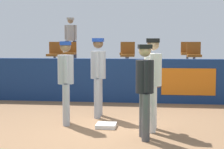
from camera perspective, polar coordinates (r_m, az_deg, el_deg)
name	(u,v)px	position (r m, az deg, el deg)	size (l,w,h in m)	color
ground_plane	(103,130)	(7.33, -1.40, -8.65)	(60.00, 60.00, 0.00)	#846042
first_base	(106,126)	(7.51, -0.93, -8.00)	(0.40, 0.40, 0.08)	white
player_fielder_home	(153,78)	(7.15, 6.45, -0.51)	(0.37, 0.56, 1.81)	white
player_runner_visitor	(98,72)	(8.41, -2.18, 0.46)	(0.35, 0.51, 1.83)	#9EA3AD
player_coach_visitor	(66,77)	(7.72, -7.26, -0.31)	(0.41, 0.48, 1.76)	#9EA3AD
player_umpire	(145,85)	(6.51, 5.13, -1.59)	(0.38, 0.47, 1.70)	#4C4C51
field_wall	(120,80)	(10.55, 1.31, -0.94)	(18.00, 0.26, 1.26)	navy
bleacher_platform	(127,78)	(13.11, 2.36, -0.52)	(18.00, 4.80, 0.91)	#59595E
seat_back_left	(70,51)	(14.07, -6.61, 3.61)	(0.46, 0.44, 0.84)	#4C4C51
seat_front_left	(55,53)	(12.35, -8.90, 3.38)	(0.47, 0.44, 0.84)	#4C4C51
seat_front_center	(128,53)	(11.92, 2.50, 3.37)	(0.44, 0.44, 0.84)	#4C4C51
seat_back_center	(126,52)	(13.73, 2.28, 3.60)	(0.47, 0.44, 0.84)	#4C4C51
seat_front_right	(194,53)	(11.95, 12.72, 3.25)	(0.44, 0.44, 0.84)	#4C4C51
seat_back_right	(187,52)	(13.73, 11.71, 3.50)	(0.46, 0.44, 0.84)	#4C4C51
spectator_hooded	(71,37)	(14.67, -6.50, 5.90)	(0.50, 0.36, 1.80)	#33384C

